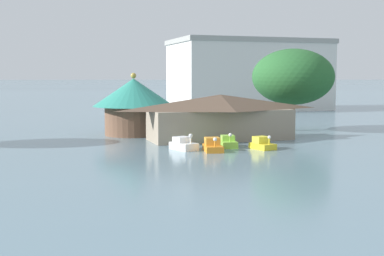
{
  "coord_description": "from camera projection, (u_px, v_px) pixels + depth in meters",
  "views": [
    {
      "loc": [
        -8.18,
        -13.41,
        7.37
      ],
      "look_at": [
        4.2,
        24.96,
        3.26
      ],
      "focal_mm": 48.01,
      "sensor_mm": 36.0,
      "label": 1
    }
  ],
  "objects": [
    {
      "name": "pedal_boat_white",
      "position": [
        183.0,
        144.0,
        51.36
      ],
      "size": [
        2.52,
        3.25,
        1.72
      ],
      "rotation": [
        0.0,
        0.0,
        -1.24
      ],
      "color": "white",
      "rests_on": "ground"
    },
    {
      "name": "pedal_boat_orange",
      "position": [
        213.0,
        146.0,
        50.29
      ],
      "size": [
        2.19,
        3.24,
        1.52
      ],
      "rotation": [
        0.0,
        0.0,
        -1.75
      ],
      "color": "orange",
      "rests_on": "ground"
    },
    {
      "name": "pedal_boat_lime",
      "position": [
        228.0,
        142.0,
        53.22
      ],
      "size": [
        2.16,
        3.23,
        1.6
      ],
      "rotation": [
        0.0,
        0.0,
        -1.79
      ],
      "color": "#8CCC3F",
      "rests_on": "ground"
    },
    {
      "name": "pedal_boat_yellow",
      "position": [
        262.0,
        144.0,
        51.81
      ],
      "size": [
        2.18,
        2.83,
        1.48
      ],
      "rotation": [
        0.0,
        0.0,
        -1.33
      ],
      "color": "yellow",
      "rests_on": "ground"
    },
    {
      "name": "boathouse",
      "position": [
        220.0,
        116.0,
        59.16
      ],
      "size": [
        17.55,
        6.72,
        5.23
      ],
      "color": "gray",
      "rests_on": "ground"
    },
    {
      "name": "green_roof_pavilion",
      "position": [
        134.0,
        102.0,
        63.97
      ],
      "size": [
        10.17,
        10.17,
        7.74
      ],
      "color": "brown",
      "rests_on": "ground"
    },
    {
      "name": "shoreline_tree_right",
      "position": [
        293.0,
        77.0,
        68.71
      ],
      "size": [
        10.95,
        10.95,
        10.99
      ],
      "color": "brown",
      "rests_on": "ground"
    },
    {
      "name": "background_building_block",
      "position": [
        248.0,
        75.0,
        112.38
      ],
      "size": [
        32.9,
        18.97,
        15.16
      ],
      "color": "silver",
      "rests_on": "ground"
    }
  ]
}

